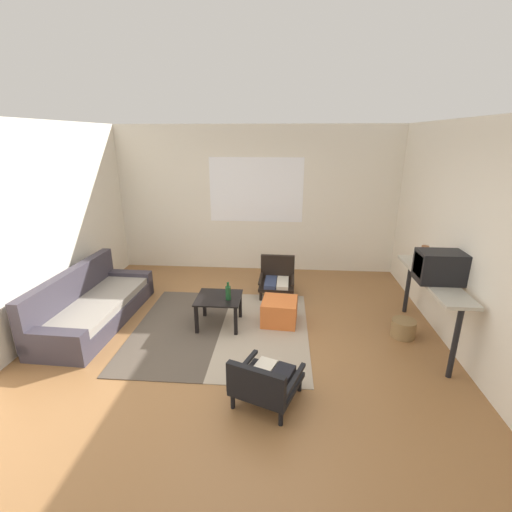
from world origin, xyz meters
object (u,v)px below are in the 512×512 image
at_px(armchair_by_window, 277,278).
at_px(glass_bottle, 228,292).
at_px(ottoman_orange, 279,312).
at_px(console_shelf, 432,285).
at_px(crt_television, 441,267).
at_px(couch, 92,307).
at_px(armchair_striped_foreground, 265,382).
at_px(wicker_basket, 403,328).
at_px(clay_vase, 424,258).
at_px(coffee_table, 219,303).

bearing_deg(armchair_by_window, glass_bottle, -117.89).
xyz_separation_m(armchair_by_window, ottoman_orange, (0.06, -0.99, -0.11)).
distance_m(ottoman_orange, glass_bottle, 0.79).
height_order(console_shelf, glass_bottle, console_shelf).
xyz_separation_m(ottoman_orange, crt_television, (1.86, -0.44, 0.88)).
distance_m(crt_television, glass_bottle, 2.61).
xyz_separation_m(couch, console_shelf, (4.48, -0.12, 0.54)).
distance_m(armchair_striped_foreground, console_shelf, 2.45).
distance_m(console_shelf, wicker_basket, 0.69).
relative_size(couch, ottoman_orange, 4.43).
bearing_deg(ottoman_orange, clay_vase, 2.72).
bearing_deg(glass_bottle, armchair_striped_foreground, -68.39).
relative_size(console_shelf, glass_bottle, 6.76).
distance_m(clay_vase, wicker_basket, 0.95).
distance_m(armchair_striped_foreground, glass_bottle, 1.56).
bearing_deg(armchair_striped_foreground, ottoman_orange, 85.86).
distance_m(armchair_striped_foreground, ottoman_orange, 1.63).
bearing_deg(ottoman_orange, couch, -176.34).
distance_m(coffee_table, armchair_striped_foreground, 1.65).
xyz_separation_m(crt_television, clay_vase, (0.00, 0.53, -0.08)).
bearing_deg(coffee_table, clay_vase, 4.72).
bearing_deg(glass_bottle, clay_vase, 6.28).
distance_m(armchair_by_window, crt_television, 2.51).
height_order(armchair_by_window, crt_television, crt_television).
xyz_separation_m(couch, ottoman_orange, (2.61, 0.17, -0.05)).
distance_m(coffee_table, crt_television, 2.79).
xyz_separation_m(coffee_table, ottoman_orange, (0.82, 0.13, -0.17)).
bearing_deg(clay_vase, ottoman_orange, -177.28).
xyz_separation_m(ottoman_orange, console_shelf, (1.86, -0.28, 0.59)).
relative_size(couch, wicker_basket, 6.82).
distance_m(coffee_table, wicker_basket, 2.46).
height_order(crt_television, glass_bottle, crt_television).
bearing_deg(coffee_table, armchair_striped_foreground, -64.59).
bearing_deg(wicker_basket, clay_vase, 52.73).
height_order(armchair_by_window, wicker_basket, armchair_by_window).
xyz_separation_m(coffee_table, crt_television, (2.69, -0.31, 0.71)).
xyz_separation_m(armchair_by_window, console_shelf, (1.92, -1.27, 0.48)).
distance_m(ottoman_orange, wicker_basket, 1.64).
bearing_deg(glass_bottle, coffee_table, 157.46).
relative_size(armchair_striped_foreground, ottoman_orange, 1.62).
bearing_deg(console_shelf, armchair_by_window, 146.53).
height_order(ottoman_orange, glass_bottle, glass_bottle).
xyz_separation_m(couch, armchair_by_window, (2.56, 1.16, 0.05)).
relative_size(couch, armchair_by_window, 3.40).
relative_size(glass_bottle, wicker_basket, 0.80).
xyz_separation_m(glass_bottle, wicker_basket, (2.30, -0.04, -0.41)).
distance_m(console_shelf, glass_bottle, 2.56).
relative_size(coffee_table, glass_bottle, 2.45).
distance_m(ottoman_orange, console_shelf, 1.98).
relative_size(couch, crt_television, 3.95).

